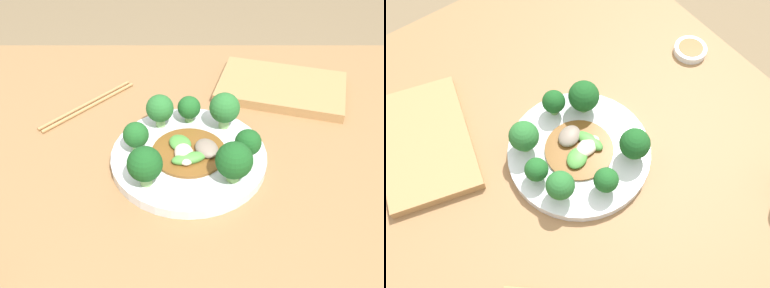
% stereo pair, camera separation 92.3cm
% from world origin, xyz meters
% --- Properties ---
extents(ground_plane, '(8.00, 8.00, 0.00)m').
position_xyz_m(ground_plane, '(0.00, 0.00, 0.00)').
color(ground_plane, '#7F6B4C').
extents(table, '(1.01, 0.86, 0.77)m').
position_xyz_m(table, '(0.00, 0.00, 0.38)').
color(table, olive).
rests_on(table, ground_plane).
extents(plate, '(0.27, 0.27, 0.02)m').
position_xyz_m(plate, '(0.00, 0.00, 0.78)').
color(plate, silver).
rests_on(plate, table).
extents(broccoli_southwest, '(0.06, 0.06, 0.07)m').
position_xyz_m(broccoli_southwest, '(-0.07, -0.07, 0.83)').
color(broccoli_southwest, '#89B76B').
rests_on(broccoli_southwest, plate).
extents(broccoli_northeast, '(0.06, 0.06, 0.07)m').
position_xyz_m(broccoli_northeast, '(0.06, 0.08, 0.83)').
color(broccoli_northeast, '#89B76B').
rests_on(broccoli_northeast, plate).
extents(broccoli_east, '(0.04, 0.04, 0.06)m').
position_xyz_m(broccoli_east, '(0.10, -0.01, 0.82)').
color(broccoli_east, '#70A356').
rests_on(broccoli_east, plate).
extents(broccoli_west, '(0.04, 0.04, 0.06)m').
position_xyz_m(broccoli_west, '(-0.09, 0.01, 0.82)').
color(broccoli_west, '#7AAD5B').
rests_on(broccoli_west, plate).
extents(broccoli_southeast, '(0.06, 0.06, 0.07)m').
position_xyz_m(broccoli_southeast, '(0.07, -0.06, 0.83)').
color(broccoli_southeast, '#7AAD5B').
rests_on(broccoli_southeast, plate).
extents(broccoli_north, '(0.04, 0.04, 0.05)m').
position_xyz_m(broccoli_north, '(-0.00, 0.09, 0.82)').
color(broccoli_north, '#7AAD5B').
rests_on(broccoli_north, plate).
extents(broccoli_northwest, '(0.05, 0.05, 0.06)m').
position_xyz_m(broccoli_northwest, '(-0.05, 0.08, 0.82)').
color(broccoli_northwest, '#89B76B').
rests_on(broccoli_northwest, plate).
extents(stirfry_center, '(0.13, 0.13, 0.02)m').
position_xyz_m(stirfry_center, '(0.00, -0.00, 0.79)').
color(stirfry_center, brown).
rests_on(stirfry_center, plate).
extents(sauce_dish, '(0.07, 0.07, 0.02)m').
position_xyz_m(sauce_dish, '(0.06, -0.35, 0.78)').
color(sauce_dish, silver).
rests_on(sauce_dish, table).
extents(cutting_board, '(0.30, 0.23, 0.02)m').
position_xyz_m(cutting_board, '(0.19, 0.22, 0.78)').
color(cutting_board, '#AD7F4C').
rests_on(cutting_board, table).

